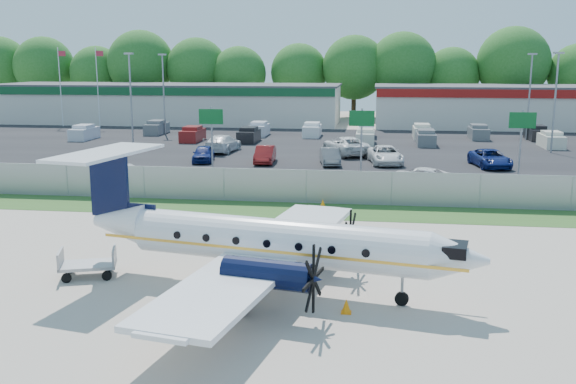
# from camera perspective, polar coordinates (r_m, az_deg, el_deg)

# --- Properties ---
(ground) EXTENTS (170.00, 170.00, 0.00)m
(ground) POSITION_cam_1_polar(r_m,az_deg,el_deg) (24.83, -1.89, -7.98)
(ground) COLOR #B3A798
(ground) RESTS_ON ground
(grass_verge) EXTENTS (170.00, 4.00, 0.02)m
(grass_verge) POSITION_cam_1_polar(r_m,az_deg,el_deg) (36.25, 1.28, -1.66)
(grass_verge) COLOR #2D561E
(grass_verge) RESTS_ON ground
(access_road) EXTENTS (170.00, 8.00, 0.02)m
(access_road) POSITION_cam_1_polar(r_m,az_deg,el_deg) (43.05, 2.33, 0.46)
(access_road) COLOR black
(access_road) RESTS_ON ground
(parking_lot) EXTENTS (170.00, 32.00, 0.02)m
(parking_lot) POSITION_cam_1_polar(r_m,az_deg,el_deg) (63.73, 4.14, 4.08)
(parking_lot) COLOR black
(parking_lot) RESTS_ON ground
(perimeter_fence) EXTENTS (120.00, 0.06, 1.99)m
(perimeter_fence) POSITION_cam_1_polar(r_m,az_deg,el_deg) (37.98, 1.63, 0.49)
(perimeter_fence) COLOR gray
(perimeter_fence) RESTS_ON ground
(building_west) EXTENTS (46.40, 12.40, 5.24)m
(building_west) POSITION_cam_1_polar(r_m,az_deg,el_deg) (89.70, -10.52, 7.77)
(building_west) COLOR silver
(building_west) RESTS_ON ground
(building_east) EXTENTS (44.40, 12.40, 5.24)m
(building_east) POSITION_cam_1_polar(r_m,az_deg,el_deg) (88.03, 22.41, 7.03)
(building_east) COLOR silver
(building_east) RESTS_ON ground
(sign_left) EXTENTS (1.80, 0.26, 5.00)m
(sign_left) POSITION_cam_1_polar(r_m,az_deg,el_deg) (47.73, -6.83, 5.86)
(sign_left) COLOR gray
(sign_left) RESTS_ON ground
(sign_mid) EXTENTS (1.80, 0.26, 5.00)m
(sign_mid) POSITION_cam_1_polar(r_m,az_deg,el_deg) (46.22, 6.56, 5.68)
(sign_mid) COLOR gray
(sign_mid) RESTS_ON ground
(sign_right) EXTENTS (1.80, 0.26, 5.00)m
(sign_right) POSITION_cam_1_polar(r_m,az_deg,el_deg) (47.29, 20.06, 5.19)
(sign_right) COLOR gray
(sign_right) RESTS_ON ground
(flagpole_west) EXTENTS (1.06, 0.12, 10.00)m
(flagpole_west) POSITION_cam_1_polar(r_m,az_deg,el_deg) (87.70, -19.56, 9.19)
(flagpole_west) COLOR white
(flagpole_west) RESTS_ON ground
(flagpole_east) EXTENTS (1.06, 0.12, 10.00)m
(flagpole_east) POSITION_cam_1_polar(r_m,az_deg,el_deg) (85.54, -16.54, 9.33)
(flagpole_east) COLOR white
(flagpole_east) RESTS_ON ground
(light_pole_nw) EXTENTS (0.90, 0.35, 9.09)m
(light_pole_nw) POSITION_cam_1_polar(r_m,az_deg,el_deg) (65.66, -13.81, 8.57)
(light_pole_nw) COLOR gray
(light_pole_nw) RESTS_ON ground
(light_pole_ne) EXTENTS (0.90, 0.35, 9.09)m
(light_pole_ne) POSITION_cam_1_polar(r_m,az_deg,el_deg) (63.21, 22.67, 7.92)
(light_pole_ne) COLOR gray
(light_pole_ne) RESTS_ON ground
(light_pole_sw) EXTENTS (0.90, 0.35, 9.09)m
(light_pole_sw) POSITION_cam_1_polar(r_m,az_deg,el_deg) (75.05, -11.01, 9.03)
(light_pole_sw) COLOR gray
(light_pole_sw) RESTS_ON ground
(light_pole_se) EXTENTS (0.90, 0.35, 9.09)m
(light_pole_se) POSITION_cam_1_polar(r_m,az_deg,el_deg) (72.91, 20.69, 8.44)
(light_pole_se) COLOR gray
(light_pole_se) RESTS_ON ground
(tree_line) EXTENTS (112.00, 6.00, 14.00)m
(tree_line) POSITION_cam_1_polar(r_m,az_deg,el_deg) (97.50, 5.44, 6.65)
(tree_line) COLOR #215F1C
(tree_line) RESTS_ON ground
(aircraft) EXTENTS (15.93, 15.61, 4.86)m
(aircraft) POSITION_cam_1_polar(r_m,az_deg,el_deg) (23.45, -1.69, -4.35)
(aircraft) COLOR white
(aircraft) RESTS_ON ground
(baggage_cart_far) EXTENTS (2.43, 1.89, 1.12)m
(baggage_cart_far) POSITION_cam_1_polar(r_m,az_deg,el_deg) (26.41, -17.36, -6.13)
(baggage_cart_far) COLOR gray
(baggage_cart_far) RESTS_ON ground
(cone_nose) EXTENTS (0.35, 0.35, 0.50)m
(cone_nose) POSITION_cam_1_polar(r_m,az_deg,el_deg) (21.94, 5.20, -10.08)
(cone_nose) COLOR orange
(cone_nose) RESTS_ON ground
(cone_starboard_wing) EXTENTS (0.38, 0.38, 0.54)m
(cone_starboard_wing) POSITION_cam_1_polar(r_m,az_deg,el_deg) (36.80, 3.12, -1.07)
(cone_starboard_wing) COLOR orange
(cone_starboard_wing) RESTS_ON ground
(road_car_west) EXTENTS (5.22, 3.76, 1.65)m
(road_car_west) POSITION_cam_1_polar(r_m,az_deg,el_deg) (44.60, -14.11, 0.49)
(road_car_west) COLOR silver
(road_car_west) RESTS_ON ground
(road_car_mid) EXTENTS (5.33, 3.64, 1.35)m
(road_car_mid) POSITION_cam_1_polar(r_m,az_deg,el_deg) (43.67, 11.45, 0.38)
(road_car_mid) COLOR silver
(road_car_mid) RESTS_ON ground
(parked_car_a) EXTENTS (2.20, 4.21, 1.37)m
(parked_car_a) POSITION_cam_1_polar(r_m,az_deg,el_deg) (54.22, -7.52, 2.67)
(parked_car_a) COLOR navy
(parked_car_a) RESTS_ON ground
(parked_car_b) EXTENTS (1.78, 4.39, 1.42)m
(parked_car_b) POSITION_cam_1_polar(r_m,az_deg,el_deg) (53.16, -2.05, 2.59)
(parked_car_b) COLOR maroon
(parked_car_b) RESTS_ON ground
(parked_car_c) EXTENTS (2.10, 4.30, 1.36)m
(parked_car_c) POSITION_cam_1_polar(r_m,az_deg,el_deg) (52.39, 3.74, 2.44)
(parked_car_c) COLOR #595B5E
(parked_car_c) RESTS_ON ground
(parked_car_d) EXTENTS (3.20, 5.60, 1.47)m
(parked_car_d) POSITION_cam_1_polar(r_m,az_deg,el_deg) (53.36, 8.62, 2.50)
(parked_car_d) COLOR silver
(parked_car_d) RESTS_ON ground
(parked_car_e) EXTENTS (3.17, 5.40, 1.41)m
(parked_car_e) POSITION_cam_1_polar(r_m,az_deg,el_deg) (53.54, 17.49, 2.12)
(parked_car_e) COLOR navy
(parked_car_e) RESTS_ON ground
(parked_car_f) EXTENTS (2.72, 5.72, 1.61)m
(parked_car_f) POSITION_cam_1_polar(r_m,az_deg,el_deg) (59.95, -5.80, 3.56)
(parked_car_f) COLOR silver
(parked_car_f) RESTS_ON ground
(parked_car_g) EXTENTS (4.98, 6.61, 1.67)m
(parked_car_g) POSITION_cam_1_polar(r_m,az_deg,el_deg) (57.97, 5.13, 3.30)
(parked_car_g) COLOR silver
(parked_car_g) RESTS_ON ground
(far_parking_rows) EXTENTS (56.00, 10.00, 1.60)m
(far_parking_rows) POSITION_cam_1_polar(r_m,az_deg,el_deg) (68.68, 4.41, 4.61)
(far_parking_rows) COLOR gray
(far_parking_rows) RESTS_ON ground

